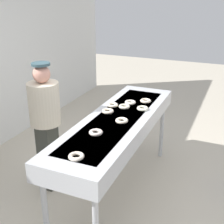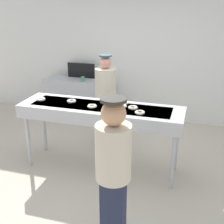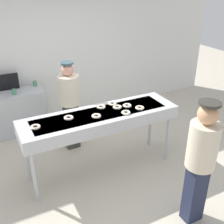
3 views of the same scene
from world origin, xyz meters
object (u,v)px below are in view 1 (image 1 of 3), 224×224
Objects in this scene: sugar_donut_8 at (96,132)px; worker_baker at (46,119)px; sugar_donut_4 at (124,106)px; sugar_donut_6 at (143,108)px; fryer_conveyor at (118,125)px; sugar_donut_0 at (146,101)px; sugar_donut_1 at (122,121)px; sugar_donut_2 at (130,102)px; sugar_donut_3 at (76,156)px; sugar_donut_5 at (108,111)px; sugar_donut_7 at (112,105)px.

worker_baker reaches higher than sugar_donut_8.
worker_baker is (0.29, 0.81, -0.11)m from sugar_donut_8.
sugar_donut_6 is at bearing -83.09° from sugar_donut_4.
fryer_conveyor is at bearing 98.25° from worker_baker.
sugar_donut_0 is at bearing -30.84° from sugar_donut_4.
sugar_donut_1 and sugar_donut_4 have the same top height.
sugar_donut_2 is (0.58, 0.11, 0.00)m from sugar_donut_1.
worker_baker reaches higher than sugar_donut_0.
sugar_donut_3 is at bearing -179.14° from fryer_conveyor.
sugar_donut_1 is 1.00× the size of sugar_donut_4.
sugar_donut_4 is 0.09× the size of worker_baker.
worker_baker is at bearing 95.60° from sugar_donut_1.
sugar_donut_5 is at bearing 125.51° from sugar_donut_6.
fryer_conveyor is 0.18m from sugar_donut_1.
sugar_donut_1 is at bearing -162.55° from sugar_donut_4.
fryer_conveyor is 0.40m from sugar_donut_6.
sugar_donut_5 is at bearing 151.02° from sugar_donut_4.
sugar_donut_1 is 0.50m from sugar_donut_7.
sugar_donut_1 is 0.59m from sugar_donut_2.
worker_baker is at bearing 117.30° from sugar_donut_6.
sugar_donut_2 is 1.00× the size of sugar_donut_5.
sugar_donut_1 is at bearing 167.83° from sugar_donut_6.
sugar_donut_0 is at bearing -47.42° from sugar_donut_7.
worker_baker is (-0.09, 0.94, -0.11)m from sugar_donut_1.
fryer_conveyor is at bearing -119.29° from sugar_donut_5.
sugar_donut_1 is at bearing -4.93° from sugar_donut_3.
fryer_conveyor is 0.64m from sugar_donut_0.
fryer_conveyor is at bearing -177.26° from sugar_donut_2.
sugar_donut_7 is 0.80m from sugar_donut_8.
sugar_donut_1 is 1.00× the size of sugar_donut_8.
sugar_donut_6 is at bearing -7.40° from sugar_donut_3.
sugar_donut_0 is 1.58m from sugar_donut_3.
sugar_donut_6 is (0.03, -0.23, 0.00)m from sugar_donut_4.
sugar_donut_6 is at bearing -123.50° from sugar_donut_2.
worker_baker is at bearing 70.60° from sugar_donut_8.
sugar_donut_1 reaches higher than fryer_conveyor.
fryer_conveyor is at bearing 151.50° from sugar_donut_6.
sugar_donut_2 is 0.17m from sugar_donut_4.
sugar_donut_5 is at bearing 107.99° from worker_baker.
sugar_donut_2 and sugar_donut_5 have the same top height.
worker_baker reaches higher than sugar_donut_5.
sugar_donut_0 is 1.28m from worker_baker.
sugar_donut_5 and sugar_donut_8 have the same top height.
sugar_donut_4 is at bearing 0.10° from sugar_donut_8.
fryer_conveyor is 1.49× the size of worker_baker.
sugar_donut_4 is 0.15m from sugar_donut_7.
sugar_donut_1 and sugar_donut_6 have the same top height.
sugar_donut_5 is 0.43m from sugar_donut_6.
sugar_donut_5 is (1.06, 0.18, 0.00)m from sugar_donut_3.
sugar_donut_5 is (-0.52, 0.30, 0.00)m from sugar_donut_0.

